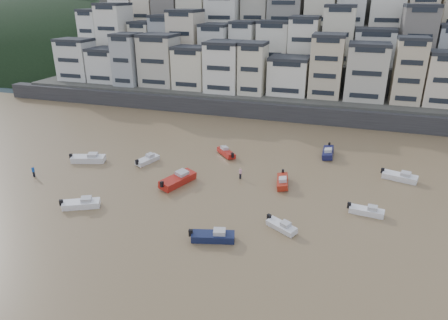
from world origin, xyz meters
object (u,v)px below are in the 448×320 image
(boat_e, at_px, (283,181))
(person_pink, at_px, (240,173))
(boat_a, at_px, (213,235))
(boat_h, at_px, (226,152))
(boat_i, at_px, (328,152))
(boat_c, at_px, (178,179))
(boat_g, at_px, (400,176))
(boat_k, at_px, (88,157))
(boat_f, at_px, (147,159))
(boat_d, at_px, (367,210))
(boat_j, at_px, (81,203))
(boat_b, at_px, (282,226))
(person_blue, at_px, (33,171))

(boat_e, height_order, person_pink, person_pink)
(boat_a, height_order, boat_h, boat_a)
(boat_e, height_order, boat_i, boat_i)
(boat_c, distance_m, person_pink, 9.31)
(boat_g, distance_m, boat_k, 48.67)
(boat_c, bearing_deg, boat_f, 73.34)
(boat_h, height_order, boat_k, boat_k)
(boat_d, relative_size, boat_j, 0.90)
(boat_g, bearing_deg, boat_e, -142.41)
(boat_e, relative_size, boat_f, 1.10)
(boat_a, bearing_deg, boat_d, 19.92)
(boat_k, bearing_deg, boat_a, -46.70)
(boat_i, xyz_separation_m, boat_k, (-37.15, -14.83, 0.03))
(boat_f, height_order, boat_i, boat_i)
(boat_i, distance_m, boat_k, 40.00)
(person_pink, bearing_deg, boat_j, -139.26)
(boat_j, height_order, boat_k, boat_k)
(boat_b, height_order, boat_e, boat_e)
(boat_e, distance_m, boat_f, 22.49)
(boat_g, bearing_deg, boat_i, 162.85)
(boat_c, xyz_separation_m, boat_g, (30.67, 11.26, -0.18))
(boat_b, bearing_deg, boat_f, -177.88)
(boat_d, relative_size, boat_g, 0.86)
(boat_k, bearing_deg, boat_f, -1.21)
(boat_b, bearing_deg, boat_h, 153.66)
(boat_i, height_order, boat_k, boat_k)
(boat_a, relative_size, boat_e, 1.02)
(boat_d, relative_size, boat_k, 0.77)
(boat_d, distance_m, boat_f, 34.50)
(boat_b, bearing_deg, boat_d, 66.36)
(boat_d, bearing_deg, boat_a, -139.45)
(boat_h, height_order, boat_j, boat_j)
(boat_b, xyz_separation_m, person_pink, (-8.37, 12.08, 0.30))
(boat_f, distance_m, boat_h, 13.25)
(boat_b, relative_size, person_blue, 2.42)
(boat_k, bearing_deg, boat_c, -27.61)
(boat_d, xyz_separation_m, boat_k, (-43.23, 3.75, 0.18))
(boat_e, height_order, boat_g, boat_g)
(boat_a, bearing_deg, boat_h, 89.46)
(boat_a, bearing_deg, boat_k, 135.99)
(person_blue, bearing_deg, boat_b, -4.77)
(boat_h, distance_m, boat_j, 26.01)
(boat_i, distance_m, boat_j, 40.25)
(boat_h, bearing_deg, boat_i, -116.58)
(boat_b, xyz_separation_m, boat_c, (-16.45, 7.45, 0.33))
(boat_g, distance_m, person_blue, 54.62)
(boat_h, relative_size, boat_k, 0.83)
(boat_b, bearing_deg, boat_k, -166.72)
(boat_c, height_order, boat_f, boat_c)
(boat_h, bearing_deg, boat_e, -170.89)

